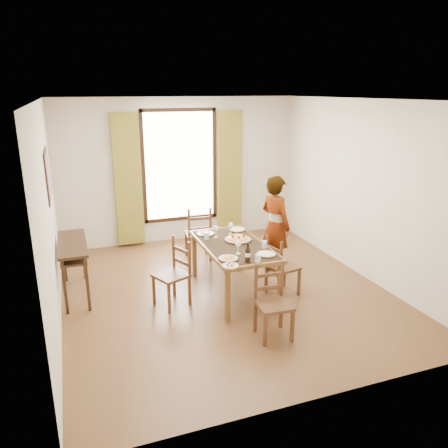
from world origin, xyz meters
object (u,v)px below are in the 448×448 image
object	(u,v)px
console_table	(73,250)
pasta_platter	(238,237)
dining_table	(234,249)
man	(275,226)

from	to	relation	value
console_table	pasta_platter	distance (m)	2.32
dining_table	man	size ratio (longest dim) A/B	1.02
console_table	man	bearing A→B (deg)	-4.78
dining_table	console_table	bearing A→B (deg)	161.53
console_table	man	xyz separation A→B (m)	(3.00, -0.25, 0.11)
pasta_platter	dining_table	bearing A→B (deg)	-134.50
dining_table	pasta_platter	xyz separation A→B (m)	(0.11, 0.11, 0.12)
console_table	dining_table	size ratio (longest dim) A/B	0.74
dining_table	man	distance (m)	0.99
man	pasta_platter	xyz separation A→B (m)	(-0.77, -0.35, 0.01)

